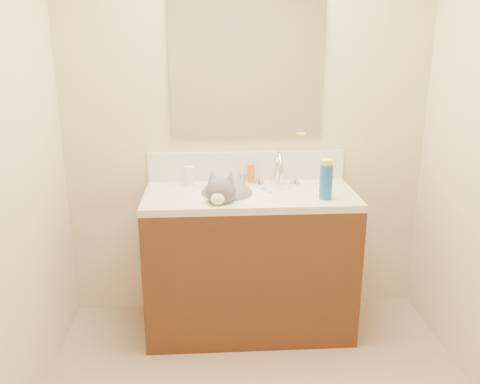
{
  "coord_description": "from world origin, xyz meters",
  "views": [
    {
      "loc": [
        -0.23,
        -1.78,
        1.71
      ],
      "look_at": [
        -0.06,
        0.92,
        0.88
      ],
      "focal_mm": 38.0,
      "sensor_mm": 36.0,
      "label": 1
    }
  ],
  "objects": [
    {
      "name": "room_shell",
      "position": [
        0.0,
        0.0,
        1.49
      ],
      "size": [
        2.24,
        2.54,
        2.52
      ],
      "color": "beige",
      "rests_on": "ground"
    },
    {
      "name": "vanity_cabinet",
      "position": [
        0.0,
        0.97,
        0.41
      ],
      "size": [
        1.2,
        0.55,
        0.82
      ],
      "primitive_type": "cube",
      "color": "#452412",
      "rests_on": "ground"
    },
    {
      "name": "counter_slab",
      "position": [
        0.0,
        0.97,
        0.84
      ],
      "size": [
        1.2,
        0.55,
        0.04
      ],
      "primitive_type": "cube",
      "color": "beige",
      "rests_on": "vanity_cabinet"
    },
    {
      "name": "basin",
      "position": [
        -0.12,
        0.94,
        0.79
      ],
      "size": [
        0.45,
        0.36,
        0.14
      ],
      "primitive_type": "ellipsoid",
      "color": "white",
      "rests_on": "vanity_cabinet"
    },
    {
      "name": "faucet",
      "position": [
        0.18,
        1.11,
        0.95
      ],
      "size": [
        0.28,
        0.2,
        0.21
      ],
      "color": "silver",
      "rests_on": "counter_slab"
    },
    {
      "name": "cat",
      "position": [
        -0.14,
        0.95,
        0.84
      ],
      "size": [
        0.39,
        0.47,
        0.34
      ],
      "rotation": [
        0.0,
        0.0,
        -0.25
      ],
      "color": "#555255",
      "rests_on": "basin"
    },
    {
      "name": "backsplash",
      "position": [
        0.0,
        1.24,
        0.95
      ],
      "size": [
        1.2,
        0.02,
        0.18
      ],
      "primitive_type": "cube",
      "color": "silver",
      "rests_on": "counter_slab"
    },
    {
      "name": "mirror",
      "position": [
        0.0,
        1.24,
        1.54
      ],
      "size": [
        0.9,
        0.02,
        0.8
      ],
      "primitive_type": "cube",
      "color": "white",
      "rests_on": "room_shell"
    },
    {
      "name": "pill_bottle",
      "position": [
        -0.35,
        1.15,
        0.92
      ],
      "size": [
        0.07,
        0.07,
        0.11
      ],
      "primitive_type": "cylinder",
      "rotation": [
        0.0,
        0.0,
        0.23
      ],
      "color": "silver",
      "rests_on": "counter_slab"
    },
    {
      "name": "pill_label",
      "position": [
        -0.35,
        1.15,
        0.9
      ],
      "size": [
        0.07,
        0.07,
        0.04
      ],
      "primitive_type": "cylinder",
      "rotation": [
        0.0,
        0.0,
        0.23
      ],
      "color": "#F35128",
      "rests_on": "pill_bottle"
    },
    {
      "name": "silver_jar",
      "position": [
        -0.04,
        1.19,
        0.89
      ],
      "size": [
        0.05,
        0.05,
        0.05
      ],
      "primitive_type": "cylinder",
      "rotation": [
        0.0,
        0.0,
        -0.14
      ],
      "color": "#B7B7BC",
      "rests_on": "counter_slab"
    },
    {
      "name": "amber_bottle",
      "position": [
        0.03,
        1.19,
        0.91
      ],
      "size": [
        0.05,
        0.05,
        0.11
      ],
      "primitive_type": "cylinder",
      "rotation": [
        0.0,
        0.0,
        -0.11
      ],
      "color": "#C46417",
      "rests_on": "counter_slab"
    },
    {
      "name": "toothbrush",
      "position": [
        0.09,
        1.02,
        0.87
      ],
      "size": [
        0.08,
        0.13,
        0.01
      ],
      "primitive_type": "cube",
      "rotation": [
        0.0,
        0.0,
        0.45
      ],
      "color": "silver",
      "rests_on": "counter_slab"
    },
    {
      "name": "toothbrush_head",
      "position": [
        0.09,
        1.02,
        0.87
      ],
      "size": [
        0.03,
        0.03,
        0.01
      ],
      "primitive_type": "cube",
      "rotation": [
        0.0,
        0.0,
        0.45
      ],
      "color": "#6DABE7",
      "rests_on": "counter_slab"
    },
    {
      "name": "spray_can",
      "position": [
        0.4,
        0.84,
        0.96
      ],
      "size": [
        0.08,
        0.08,
        0.19
      ],
      "primitive_type": "cylinder",
      "rotation": [
        0.0,
        0.0,
        0.11
      ],
      "color": "#1956AF",
      "rests_on": "counter_slab"
    },
    {
      "name": "spray_cap",
      "position": [
        0.4,
        0.84,
        1.06
      ],
      "size": [
        0.07,
        0.07,
        0.04
      ],
      "primitive_type": "cylinder",
      "rotation": [
        0.0,
        0.0,
        0.11
      ],
      "color": "yellow",
      "rests_on": "spray_can"
    }
  ]
}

